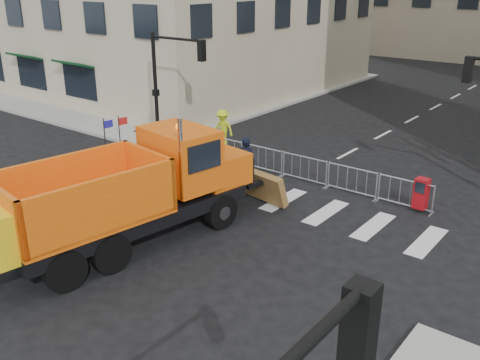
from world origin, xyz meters
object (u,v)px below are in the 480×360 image
Objects in this scene: cop_c at (218,178)px; worker at (223,128)px; cop_a at (246,162)px; newspaper_box at (421,193)px; cop_b at (219,179)px; plow_truck at (121,192)px.

worker is (-3.93, 5.02, 0.13)m from cop_c.
cop_a is 1.14× the size of worker.
cop_a reaches higher than worker.
worker reaches higher than cop_c.
worker is at bearing 175.50° from newspaper_box.
cop_b is 1.01× the size of worker.
cop_a reaches higher than cop_b.
cop_b is at bearing -146.40° from newspaper_box.
newspaper_box is (6.25, 3.61, -0.20)m from cop_c.
cop_a is 1.85m from cop_c.
plow_truck is 5.98× the size of cop_b.
plow_truck is 4.53m from cop_c.
newspaper_box is at bearing -11.48° from worker.
plow_truck is 5.27× the size of cop_a.
cop_a is 1.83× the size of newspaper_box.
cop_c is at bearing -146.60° from newspaper_box.
cop_a is at bearing -43.47° from worker.
plow_truck reaches higher than cop_c.
cop_b is (0.18, -1.84, -0.12)m from cop_a.
plow_truck is 10.28m from worker.
cop_c is 7.22m from newspaper_box.
cop_a reaches higher than newspaper_box.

